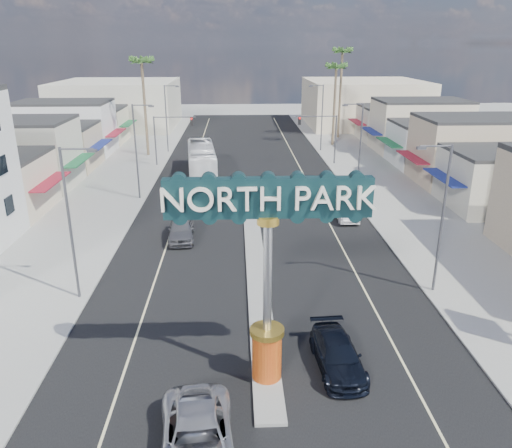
{
  "coord_description": "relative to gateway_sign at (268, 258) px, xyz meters",
  "views": [
    {
      "loc": [
        -1.24,
        -16.63,
        14.18
      ],
      "look_at": [
        -0.07,
        11.93,
        3.81
      ],
      "focal_mm": 35.0,
      "sensor_mm": 36.0,
      "label": 1
    }
  ],
  "objects": [
    {
      "name": "streetlight_r_far",
      "position": [
        10.43,
        50.02,
        -0.86
      ],
      "size": [
        2.03,
        0.22,
        9.0
      ],
      "color": "#47474C",
      "rests_on": "ground"
    },
    {
      "name": "streetlight_r_near",
      "position": [
        10.43,
        8.02,
        -0.86
      ],
      "size": [
        2.03,
        0.22,
        9.0
      ],
      "color": "#47474C",
      "rests_on": "ground"
    },
    {
      "name": "car_parked_right",
      "position": [
        8.09,
        21.6,
        -5.17
      ],
      "size": [
        1.69,
        4.63,
        1.52
      ],
      "primitive_type": "imported",
      "rotation": [
        0.0,
        0.0,
        -0.02
      ],
      "color": "silver",
      "rests_on": "ground"
    },
    {
      "name": "backdrop_far_left",
      "position": [
        -22.0,
        73.02,
        -1.93
      ],
      "size": [
        20.0,
        20.0,
        8.0
      ],
      "primitive_type": "cube",
      "color": "#B7B29E",
      "rests_on": "ground"
    },
    {
      "name": "palm_left_far",
      "position": [
        -13.0,
        48.02,
        5.57
      ],
      "size": [
        2.6,
        2.6,
        13.1
      ],
      "color": "brown",
      "rests_on": "ground"
    },
    {
      "name": "gateway_sign",
      "position": [
        0.0,
        0.0,
        0.0
      ],
      "size": [
        8.2,
        1.5,
        9.15
      ],
      "color": "#B32B0D",
      "rests_on": "median_island"
    },
    {
      "name": "palm_right_far",
      "position": [
        15.0,
        60.02,
        6.46
      ],
      "size": [
        2.6,
        2.6,
        14.1
      ],
      "color": "brown",
      "rests_on": "ground"
    },
    {
      "name": "sidewalk_left",
      "position": [
        -14.0,
        28.02,
        -5.87
      ],
      "size": [
        8.0,
        120.0,
        0.12
      ],
      "primitive_type": "cube",
      "color": "gray",
      "rests_on": "ground"
    },
    {
      "name": "traffic_signal_left",
      "position": [
        -9.18,
        42.02,
        -1.65
      ],
      "size": [
        5.09,
        0.45,
        6.0
      ],
      "color": "#47474C",
      "rests_on": "ground"
    },
    {
      "name": "streetlight_l_mid",
      "position": [
        -10.43,
        28.02,
        -0.86
      ],
      "size": [
        2.03,
        0.22,
        9.0
      ],
      "color": "#47474C",
      "rests_on": "ground"
    },
    {
      "name": "suv_right",
      "position": [
        3.31,
        0.74,
        -5.23
      ],
      "size": [
        2.24,
        4.9,
        1.39
      ],
      "primitive_type": "imported",
      "rotation": [
        0.0,
        0.0,
        0.06
      ],
      "color": "black",
      "rests_on": "ground"
    },
    {
      "name": "suv_left",
      "position": [
        -2.75,
        -4.45,
        -5.12
      ],
      "size": [
        3.21,
        6.02,
        1.61
      ],
      "primitive_type": "imported",
      "rotation": [
        0.0,
        0.0,
        0.09
      ],
      "color": "#B9B8BE",
      "rests_on": "ground"
    },
    {
      "name": "streetlight_l_far",
      "position": [
        -10.43,
        50.02,
        -0.86
      ],
      "size": [
        2.03,
        0.22,
        9.0
      ],
      "color": "#47474C",
      "rests_on": "ground"
    },
    {
      "name": "city_bus",
      "position": [
        -5.16,
        37.33,
        -4.2
      ],
      "size": [
        4.07,
        12.64,
        3.46
      ],
      "primitive_type": "imported",
      "rotation": [
        0.0,
        0.0,
        0.09
      ],
      "color": "white",
      "rests_on": "ground"
    },
    {
      "name": "road",
      "position": [
        0.0,
        28.02,
        -5.92
      ],
      "size": [
        20.0,
        120.0,
        0.01
      ],
      "primitive_type": "cube",
      "color": "black",
      "rests_on": "ground"
    },
    {
      "name": "storefront_row_right",
      "position": [
        24.0,
        41.02,
        -2.93
      ],
      "size": [
        12.0,
        42.0,
        6.0
      ],
      "primitive_type": "cube",
      "color": "#B7B29E",
      "rests_on": "ground"
    },
    {
      "name": "traffic_signal_right",
      "position": [
        9.18,
        42.02,
        -1.65
      ],
      "size": [
        5.09,
        0.45,
        6.0
      ],
      "color": "#47474C",
      "rests_on": "ground"
    },
    {
      "name": "backdrop_far_right",
      "position": [
        22.0,
        73.02,
        -1.93
      ],
      "size": [
        20.0,
        20.0,
        8.0
      ],
      "primitive_type": "cube",
      "color": "beige",
      "rests_on": "ground"
    },
    {
      "name": "sidewalk_right",
      "position": [
        14.0,
        28.02,
        -5.87
      ],
      "size": [
        8.0,
        120.0,
        0.12
      ],
      "primitive_type": "cube",
      "color": "gray",
      "rests_on": "ground"
    },
    {
      "name": "ground",
      "position": [
        0.0,
        28.02,
        -5.93
      ],
      "size": [
        160.0,
        160.0,
        0.0
      ],
      "primitive_type": "plane",
      "color": "gray",
      "rests_on": "ground"
    },
    {
      "name": "palm_right_mid",
      "position": [
        13.0,
        54.02,
        4.67
      ],
      "size": [
        2.6,
        2.6,
        12.1
      ],
      "color": "brown",
      "rests_on": "ground"
    },
    {
      "name": "streetlight_l_near",
      "position": [
        -10.43,
        8.02,
        -0.86
      ],
      "size": [
        2.03,
        0.22,
        9.0
      ],
      "color": "#47474C",
      "rests_on": "ground"
    },
    {
      "name": "car_parked_left",
      "position": [
        -5.5,
        17.28,
        -5.11
      ],
      "size": [
        2.25,
        4.91,
        1.63
      ],
      "primitive_type": "imported",
      "rotation": [
        0.0,
        0.0,
        0.07
      ],
      "color": "#5C5C61",
      "rests_on": "ground"
    },
    {
      "name": "median_island",
      "position": [
        0.0,
        12.02,
        -5.85
      ],
      "size": [
        1.3,
        30.0,
        0.16
      ],
      "primitive_type": "cube",
      "color": "gray",
      "rests_on": "ground"
    },
    {
      "name": "streetlight_r_mid",
      "position": [
        10.43,
        28.02,
        -0.86
      ],
      "size": [
        2.03,
        0.22,
        9.0
      ],
      "color": "#47474C",
      "rests_on": "ground"
    },
    {
      "name": "storefront_row_left",
      "position": [
        -24.0,
        41.02,
        -2.93
      ],
      "size": [
        12.0,
        42.0,
        6.0
      ],
      "primitive_type": "cube",
      "color": "beige",
      "rests_on": "ground"
    }
  ]
}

